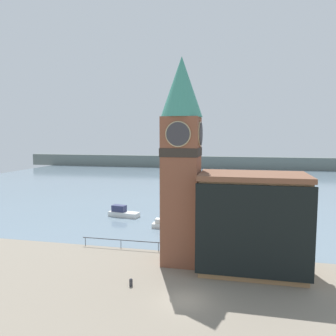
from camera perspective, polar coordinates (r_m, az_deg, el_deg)
The scene contains 9 objects.
ground_plane at distance 29.61m, azimuth 3.01°, elevation -22.06°, with size 160.00×160.00×0.00m, color gray.
water at distance 98.07m, azimuth 9.74°, elevation -2.43°, with size 160.00×120.00×0.00m.
far_shoreline at distance 137.53m, azimuth 10.51°, elevation 0.93°, with size 180.00×3.00×5.00m.
pier_railing at distance 41.35m, azimuth -8.20°, elevation -12.44°, with size 10.04×0.08×1.09m.
clock_tower at distance 34.66m, azimuth 2.35°, elevation 2.16°, with size 4.39×4.39×21.90m.
pier_building at distance 34.61m, azimuth 14.43°, elevation -9.16°, with size 10.73×6.74×9.99m.
boat_near at distance 49.64m, azimuth -0.28°, elevation -9.81°, with size 4.70×1.86×1.35m.
boat_far at distance 56.84m, azimuth -7.92°, elevation -7.67°, with size 5.53×2.78×1.87m.
mooring_bollard_near at distance 31.96m, azimuth -6.47°, elevation -19.11°, with size 0.32×0.32×0.73m.
Camera 1 is at (4.15, -25.86, 13.81)m, focal length 35.00 mm.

